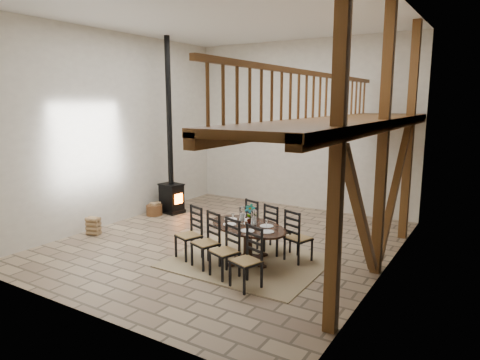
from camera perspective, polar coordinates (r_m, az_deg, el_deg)
The scene contains 7 objects.
ground at distance 10.06m, azimuth -1.58°, elevation -8.26°, with size 8.00×8.00×0.00m, color #9C8668.
room_shell at distance 8.93m, azimuth 4.80°, elevation 9.06°, with size 7.02×8.02×5.01m.
rug at distance 8.88m, azimuth 1.05°, elevation -10.79°, with size 3.00×2.50×0.02m, color tan.
dining_table at distance 8.70m, azimuth 0.61°, elevation -8.55°, with size 2.58×2.63×1.20m.
wood_stove at distance 12.55m, azimuth -9.20°, elevation 0.67°, with size 0.74×0.62×5.00m.
log_basket at distance 12.54m, azimuth -11.36°, elevation -3.89°, with size 0.46×0.46×0.38m.
log_stack at distance 11.11m, azimuth -18.96°, elevation -5.82°, with size 0.37×0.29×0.44m.
Camera 1 is at (5.23, -7.96, 3.23)m, focal length 32.00 mm.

